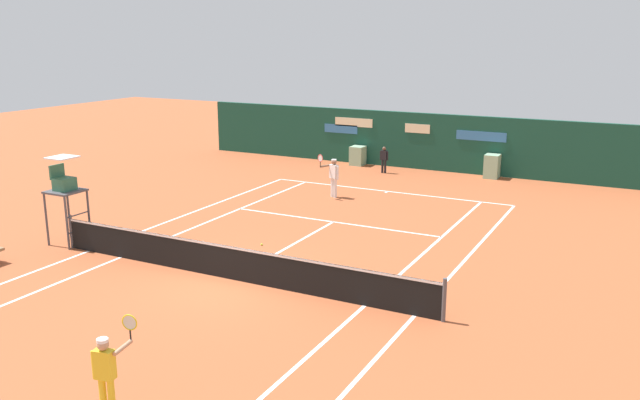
{
  "coord_description": "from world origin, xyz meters",
  "views": [
    {
      "loc": [
        9.98,
        -14.05,
        6.55
      ],
      "look_at": [
        -0.44,
        6.21,
        0.8
      ],
      "focal_mm": 37.14,
      "sensor_mm": 36.0,
      "label": 1
    }
  ],
  "objects": [
    {
      "name": "ball_kid_centre_post",
      "position": [
        -1.6,
        15.21,
        0.74
      ],
      "size": [
        0.43,
        0.18,
        1.29
      ],
      "rotation": [
        0.0,
        0.0,
        3.12
      ],
      "color": "black",
      "rests_on": "ground_plane"
    },
    {
      "name": "tennis_net",
      "position": [
        0.0,
        0.0,
        0.51
      ],
      "size": [
        12.1,
        0.1,
        1.07
      ],
      "color": "#4C4C51",
      "rests_on": "ground_plane"
    },
    {
      "name": "sponsor_back_wall",
      "position": [
        -0.0,
        16.97,
        1.35
      ],
      "size": [
        25.0,
        1.02,
        2.78
      ],
      "color": "#144233",
      "rests_on": "ground_plane"
    },
    {
      "name": "player_on_baseline",
      "position": [
        -1.63,
        9.7,
        0.96
      ],
      "size": [
        0.8,
        0.65,
        1.82
      ],
      "rotation": [
        0.0,
        0.0,
        2.76
      ],
      "color": "white",
      "rests_on": "ground_plane"
    },
    {
      "name": "tennis_ball_by_sideline",
      "position": [
        -0.83,
        2.92,
        0.03
      ],
      "size": [
        0.07,
        0.07,
        0.07
      ],
      "primitive_type": "sphere",
      "color": "#CCE033",
      "rests_on": "ground_plane"
    },
    {
      "name": "umpire_chair",
      "position": [
        -6.43,
        0.28,
        1.85
      ],
      "size": [
        1.0,
        1.0,
        2.83
      ],
      "rotation": [
        0.0,
        0.0,
        -1.57
      ],
      "color": "#47474C",
      "rests_on": "ground_plane"
    },
    {
      "name": "player_near_side",
      "position": [
        1.97,
        -6.55,
        0.92
      ],
      "size": [
        0.51,
        0.71,
        1.76
      ],
      "rotation": [
        0.0,
        0.0,
        0.19
      ],
      "color": "yellow",
      "rests_on": "ground_plane"
    },
    {
      "name": "ground_plane",
      "position": [
        -0.0,
        0.58,
        0.0
      ],
      "size": [
        80.0,
        80.0,
        0.01
      ],
      "color": "#A8512D"
    }
  ]
}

